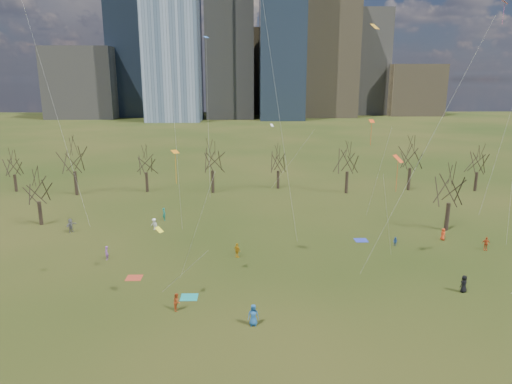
{
  "coord_description": "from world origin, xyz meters",
  "views": [
    {
      "loc": [
        -1.46,
        -40.11,
        19.9
      ],
      "look_at": [
        0.0,
        12.0,
        7.0
      ],
      "focal_mm": 32.0,
      "sensor_mm": 36.0,
      "label": 1
    }
  ],
  "objects_px": {
    "blanket_teal": "(189,297)",
    "blanket_crimson": "(134,278)",
    "blanket_navy": "(361,240)",
    "person_0": "(253,315)",
    "person_4": "(237,250)",
    "person_2": "(177,302)"
  },
  "relations": [
    {
      "from": "person_2",
      "to": "person_4",
      "type": "bearing_deg",
      "value": -20.16
    },
    {
      "from": "blanket_navy",
      "to": "person_2",
      "type": "distance_m",
      "value": 27.22
    },
    {
      "from": "blanket_navy",
      "to": "person_0",
      "type": "relative_size",
      "value": 0.86
    },
    {
      "from": "blanket_navy",
      "to": "person_0",
      "type": "distance_m",
      "value": 24.72
    },
    {
      "from": "person_0",
      "to": "person_2",
      "type": "xyz_separation_m",
      "value": [
        -6.69,
        2.77,
        -0.12
      ]
    },
    {
      "from": "person_0",
      "to": "blanket_navy",
      "type": "bearing_deg",
      "value": 52.43
    },
    {
      "from": "blanket_teal",
      "to": "blanket_crimson",
      "type": "relative_size",
      "value": 1.0
    },
    {
      "from": "blanket_teal",
      "to": "blanket_crimson",
      "type": "bearing_deg",
      "value": 144.06
    },
    {
      "from": "blanket_teal",
      "to": "blanket_crimson",
      "type": "distance_m",
      "value": 7.63
    },
    {
      "from": "blanket_navy",
      "to": "blanket_teal",
      "type": "bearing_deg",
      "value": -143.16
    },
    {
      "from": "blanket_crimson",
      "to": "person_2",
      "type": "xyz_separation_m",
      "value": [
        5.41,
        -6.88,
        0.79
      ]
    },
    {
      "from": "blanket_teal",
      "to": "person_2",
      "type": "relative_size",
      "value": 0.99
    },
    {
      "from": "blanket_crimson",
      "to": "blanket_navy",
      "type": "bearing_deg",
      "value": 21.94
    },
    {
      "from": "blanket_teal",
      "to": "person_2",
      "type": "bearing_deg",
      "value": -107.72
    },
    {
      "from": "person_0",
      "to": "person_4",
      "type": "height_order",
      "value": "person_0"
    },
    {
      "from": "blanket_teal",
      "to": "blanket_navy",
      "type": "distance_m",
      "value": 25.11
    },
    {
      "from": "blanket_teal",
      "to": "person_4",
      "type": "xyz_separation_m",
      "value": [
        4.4,
        9.74,
        0.85
      ]
    },
    {
      "from": "blanket_navy",
      "to": "blanket_crimson",
      "type": "distance_m",
      "value": 28.32
    },
    {
      "from": "blanket_teal",
      "to": "person_2",
      "type": "xyz_separation_m",
      "value": [
        -0.77,
        -2.4,
        0.79
      ]
    },
    {
      "from": "blanket_navy",
      "to": "person_4",
      "type": "relative_size",
      "value": 0.92
    },
    {
      "from": "blanket_teal",
      "to": "blanket_navy",
      "type": "height_order",
      "value": "same"
    },
    {
      "from": "blanket_teal",
      "to": "person_0",
      "type": "height_order",
      "value": "person_0"
    }
  ]
}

